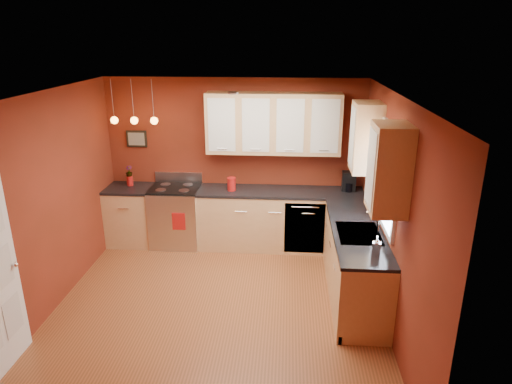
# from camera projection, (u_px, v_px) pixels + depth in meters

# --- Properties ---
(floor) EXTENTS (4.20, 4.20, 0.00)m
(floor) POSITION_uv_depth(u_px,v_px,m) (218.00, 308.00, 5.64)
(floor) COLOR #984F2C
(floor) RESTS_ON ground
(ceiling) EXTENTS (4.00, 4.20, 0.02)m
(ceiling) POSITION_uv_depth(u_px,v_px,m) (211.00, 95.00, 4.78)
(ceiling) COLOR silver
(ceiling) RESTS_ON wall_back
(wall_back) EXTENTS (4.00, 0.02, 2.60)m
(wall_back) POSITION_uv_depth(u_px,v_px,m) (235.00, 162.00, 7.19)
(wall_back) COLOR maroon
(wall_back) RESTS_ON floor
(wall_front) EXTENTS (4.00, 0.02, 2.60)m
(wall_front) POSITION_uv_depth(u_px,v_px,m) (168.00, 319.00, 3.23)
(wall_front) COLOR maroon
(wall_front) RESTS_ON floor
(wall_left) EXTENTS (0.02, 4.20, 2.60)m
(wall_left) POSITION_uv_depth(u_px,v_px,m) (45.00, 206.00, 5.34)
(wall_left) COLOR maroon
(wall_left) RESTS_ON floor
(wall_right) EXTENTS (0.02, 4.20, 2.60)m
(wall_right) POSITION_uv_depth(u_px,v_px,m) (392.00, 215.00, 5.08)
(wall_right) COLOR maroon
(wall_right) RESTS_ON floor
(base_cabinets_back_left) EXTENTS (0.70, 0.60, 0.90)m
(base_cabinets_back_left) POSITION_uv_depth(u_px,v_px,m) (132.00, 216.00, 7.30)
(base_cabinets_back_left) COLOR tan
(base_cabinets_back_left) RESTS_ON floor
(base_cabinets_back_right) EXTENTS (2.54, 0.60, 0.90)m
(base_cabinets_back_right) POSITION_uv_depth(u_px,v_px,m) (280.00, 220.00, 7.14)
(base_cabinets_back_right) COLOR tan
(base_cabinets_back_right) RESTS_ON floor
(base_cabinets_right) EXTENTS (0.60, 2.10, 0.90)m
(base_cabinets_right) POSITION_uv_depth(u_px,v_px,m) (354.00, 263.00, 5.80)
(base_cabinets_right) COLOR tan
(base_cabinets_right) RESTS_ON floor
(counter_back_left) EXTENTS (0.70, 0.62, 0.04)m
(counter_back_left) POSITION_uv_depth(u_px,v_px,m) (129.00, 188.00, 7.14)
(counter_back_left) COLOR black
(counter_back_left) RESTS_ON base_cabinets_back_left
(counter_back_right) EXTENTS (2.54, 0.62, 0.04)m
(counter_back_right) POSITION_uv_depth(u_px,v_px,m) (281.00, 192.00, 6.98)
(counter_back_right) COLOR black
(counter_back_right) RESTS_ON base_cabinets_back_right
(counter_right) EXTENTS (0.62, 2.10, 0.04)m
(counter_right) POSITION_uv_depth(u_px,v_px,m) (357.00, 229.00, 5.65)
(counter_right) COLOR black
(counter_right) RESTS_ON base_cabinets_right
(gas_range) EXTENTS (0.76, 0.64, 1.11)m
(gas_range) POSITION_uv_depth(u_px,v_px,m) (176.00, 215.00, 7.24)
(gas_range) COLOR silver
(gas_range) RESTS_ON floor
(dishwasher_front) EXTENTS (0.60, 0.02, 0.80)m
(dishwasher_front) POSITION_uv_depth(u_px,v_px,m) (304.00, 228.00, 6.84)
(dishwasher_front) COLOR silver
(dishwasher_front) RESTS_ON base_cabinets_back_right
(sink) EXTENTS (0.50, 0.70, 0.33)m
(sink) POSITION_uv_depth(u_px,v_px,m) (359.00, 235.00, 5.51)
(sink) COLOR gray
(sink) RESTS_ON counter_right
(window) EXTENTS (0.06, 1.02, 1.22)m
(window) POSITION_uv_depth(u_px,v_px,m) (388.00, 174.00, 5.23)
(window) COLOR white
(window) RESTS_ON wall_right
(upper_cabinets_back) EXTENTS (2.00, 0.35, 0.90)m
(upper_cabinets_back) POSITION_uv_depth(u_px,v_px,m) (273.00, 123.00, 6.77)
(upper_cabinets_back) COLOR tan
(upper_cabinets_back) RESTS_ON wall_back
(upper_cabinets_right) EXTENTS (0.35, 1.95, 0.90)m
(upper_cabinets_right) POSITION_uv_depth(u_px,v_px,m) (376.00, 151.00, 5.18)
(upper_cabinets_right) COLOR tan
(upper_cabinets_right) RESTS_ON wall_right
(wall_picture) EXTENTS (0.32, 0.03, 0.26)m
(wall_picture) POSITION_uv_depth(u_px,v_px,m) (137.00, 139.00, 7.16)
(wall_picture) COLOR black
(wall_picture) RESTS_ON wall_back
(pendant_lights) EXTENTS (0.71, 0.11, 0.66)m
(pendant_lights) POSITION_uv_depth(u_px,v_px,m) (134.00, 120.00, 6.72)
(pendant_lights) COLOR gray
(pendant_lights) RESTS_ON ceiling
(red_canister) EXTENTS (0.14, 0.14, 0.20)m
(red_canister) POSITION_uv_depth(u_px,v_px,m) (232.00, 184.00, 6.95)
(red_canister) COLOR #A91412
(red_canister) RESTS_ON counter_back_right
(red_vase) EXTENTS (0.10, 0.10, 0.15)m
(red_vase) POSITION_uv_depth(u_px,v_px,m) (130.00, 181.00, 7.19)
(red_vase) COLOR #A91412
(red_vase) RESTS_ON counter_back_left
(flowers) EXTENTS (0.10, 0.10, 0.18)m
(flowers) POSITION_uv_depth(u_px,v_px,m) (129.00, 172.00, 7.14)
(flowers) COLOR #A91412
(flowers) RESTS_ON red_vase
(coffee_maker) EXTENTS (0.21, 0.21, 0.29)m
(coffee_maker) POSITION_uv_depth(u_px,v_px,m) (349.00, 182.00, 6.94)
(coffee_maker) COLOR black
(coffee_maker) RESTS_ON counter_back_right
(soap_pump) EXTENTS (0.11, 0.12, 0.21)m
(soap_pump) POSITION_uv_depth(u_px,v_px,m) (377.00, 245.00, 4.94)
(soap_pump) COLOR white
(soap_pump) RESTS_ON counter_right
(dish_towel) EXTENTS (0.20, 0.01, 0.27)m
(dish_towel) POSITION_uv_depth(u_px,v_px,m) (179.00, 222.00, 6.90)
(dish_towel) COLOR #A91412
(dish_towel) RESTS_ON gas_range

